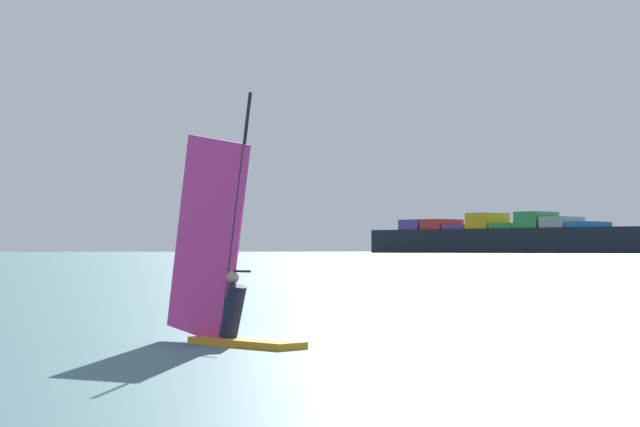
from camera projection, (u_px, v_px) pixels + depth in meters
The scene contains 4 objects.
ground_plane at pixel (362, 343), 21.38m from camera, with size 4000.00×4000.00×0.00m, color #386066.
windsurfer at pixel (224, 281), 21.12m from camera, with size 2.19×2.97×4.37m.
cargo_ship at pixel (534, 236), 582.52m from camera, with size 126.28×164.44×35.40m.
distant_headland at pixel (451, 239), 1366.58m from camera, with size 760.06×437.38×27.32m, color #4C564C.
Camera 1 is at (-4.54, -20.97, 1.65)m, focal length 68.14 mm.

